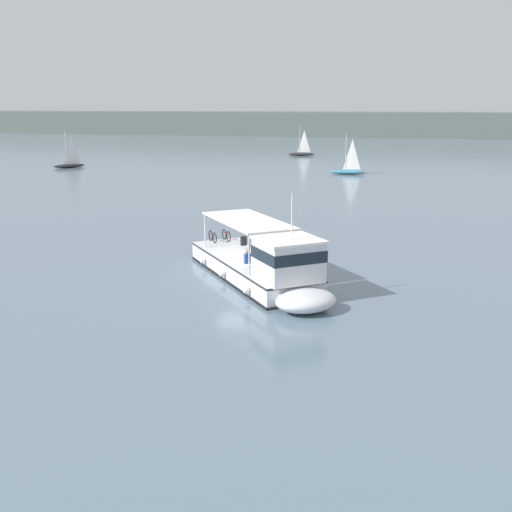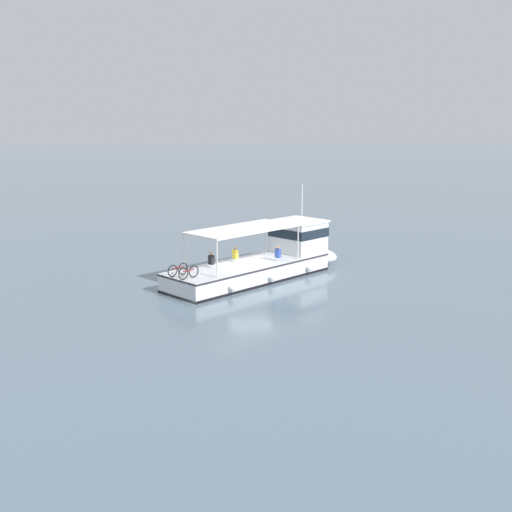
# 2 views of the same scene
# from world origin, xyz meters

# --- Properties ---
(ground_plane) EXTENTS (400.00, 400.00, 0.00)m
(ground_plane) POSITION_xyz_m (0.00, 0.00, 0.00)
(ground_plane) COLOR slate
(distant_shoreline) EXTENTS (400.00, 28.00, 7.08)m
(distant_shoreline) POSITION_xyz_m (0.00, 163.53, 3.54)
(distant_shoreline) COLOR #515B56
(distant_shoreline) RESTS_ON ground
(ferry_main) EXTENTS (10.30, 11.89, 5.32)m
(ferry_main) POSITION_xyz_m (1.59, -1.25, 1.02)
(ferry_main) COLOR silver
(ferry_main) RESTS_ON ground
(sailboat_mid_channel) EXTENTS (4.95, 2.05, 5.40)m
(sailboat_mid_channel) POSITION_xyz_m (-11.29, 83.00, 0.54)
(sailboat_mid_channel) COLOR #232328
(sailboat_mid_channel) RESTS_ON ground
(sailboat_off_bow) EXTENTS (4.05, 4.65, 5.40)m
(sailboat_off_bow) POSITION_xyz_m (-41.44, 52.18, 0.54)
(sailboat_off_bow) COLOR #232328
(sailboat_off_bow) RESTS_ON ground
(sailboat_horizon_west) EXTENTS (4.87, 1.67, 5.40)m
(sailboat_horizon_west) POSITION_xyz_m (0.38, 53.61, 0.54)
(sailboat_horizon_west) COLOR teal
(sailboat_horizon_west) RESTS_ON ground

